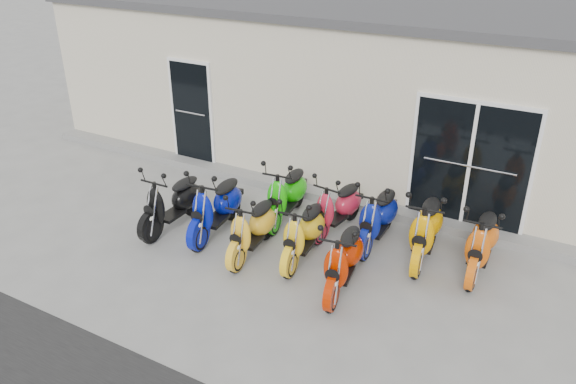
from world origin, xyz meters
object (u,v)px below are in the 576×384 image
at_px(scooter_front_black, 172,195).
at_px(scooter_back_yellow, 427,221).
at_px(scooter_front_blue, 216,199).
at_px(scooter_back_green, 286,188).
at_px(scooter_back_red, 338,201).
at_px(scooter_front_orange_a, 252,222).
at_px(scooter_front_red, 344,252).
at_px(scooter_back_blue, 378,210).
at_px(scooter_front_orange_b, 304,226).
at_px(scooter_back_extra, 483,235).

xyz_separation_m(scooter_front_black, scooter_back_yellow, (4.10, 1.18, 0.03)).
height_order(scooter_front_blue, scooter_back_green, scooter_front_blue).
bearing_deg(scooter_back_red, scooter_front_orange_a, -115.45).
xyz_separation_m(scooter_front_red, scooter_back_green, (-1.73, 1.42, 0.02)).
relative_size(scooter_back_green, scooter_back_yellow, 0.97).
height_order(scooter_back_red, scooter_back_blue, scooter_back_blue).
relative_size(scooter_front_red, scooter_back_blue, 0.98).
bearing_deg(scooter_front_orange_b, scooter_front_orange_a, -167.09).
xyz_separation_m(scooter_front_black, scooter_back_green, (1.58, 1.21, 0.01)).
relative_size(scooter_front_blue, scooter_front_orange_a, 1.10).
height_order(scooter_back_green, scooter_back_yellow, scooter_back_yellow).
xyz_separation_m(scooter_front_orange_a, scooter_back_extra, (3.28, 1.28, 0.03)).
distance_m(scooter_front_orange_a, scooter_back_blue, 2.07).
bearing_deg(scooter_front_black, scooter_front_orange_b, 4.49).
bearing_deg(scooter_back_extra, scooter_front_orange_a, -160.47).
height_order(scooter_front_black, scooter_back_blue, scooter_front_black).
xyz_separation_m(scooter_front_blue, scooter_back_blue, (2.51, 1.03, -0.03)).
bearing_deg(scooter_front_red, scooter_front_black, 167.67).
height_order(scooter_front_red, scooter_back_red, scooter_front_red).
bearing_deg(scooter_front_orange_b, scooter_front_red, -31.69).
xyz_separation_m(scooter_front_orange_a, scooter_back_blue, (1.62, 1.28, 0.03)).
height_order(scooter_front_red, scooter_back_green, scooter_back_green).
xyz_separation_m(scooter_back_green, scooter_back_blue, (1.71, 0.02, -0.01)).
distance_m(scooter_front_blue, scooter_front_orange_a, 0.92).
xyz_separation_m(scooter_front_blue, scooter_front_orange_a, (0.88, -0.26, -0.06)).
relative_size(scooter_front_black, scooter_back_yellow, 0.96).
relative_size(scooter_front_black, scooter_back_blue, 1.01).
xyz_separation_m(scooter_front_orange_b, scooter_back_red, (0.09, 1.07, -0.01)).
distance_m(scooter_front_black, scooter_front_orange_b, 2.46).
distance_m(scooter_front_blue, scooter_back_blue, 2.71).
distance_m(scooter_front_black, scooter_front_blue, 0.81).
relative_size(scooter_front_red, scooter_back_green, 0.97).
bearing_deg(scooter_front_blue, scooter_front_red, -15.52).
relative_size(scooter_back_blue, scooter_back_extra, 1.00).
bearing_deg(scooter_front_orange_b, scooter_front_blue, 174.45).
xyz_separation_m(scooter_front_black, scooter_front_orange_b, (2.45, 0.21, -0.03)).
distance_m(scooter_front_black, scooter_front_red, 3.32).
relative_size(scooter_front_black, scooter_back_green, 0.99).
relative_size(scooter_front_blue, scooter_back_yellow, 1.00).
distance_m(scooter_back_red, scooter_back_blue, 0.75).
relative_size(scooter_front_blue, scooter_back_blue, 1.05).
bearing_deg(scooter_front_orange_a, scooter_back_extra, 15.75).
bearing_deg(scooter_back_yellow, scooter_front_orange_a, -159.92).
bearing_deg(scooter_back_yellow, scooter_front_orange_b, -156.44).
xyz_separation_m(scooter_front_red, scooter_back_yellow, (0.79, 1.39, 0.04)).
height_order(scooter_back_blue, scooter_back_extra, same).
xyz_separation_m(scooter_back_blue, scooter_back_yellow, (0.81, -0.05, 0.03)).
bearing_deg(scooter_back_yellow, scooter_back_green, 172.47).
relative_size(scooter_back_red, scooter_back_blue, 0.94).
height_order(scooter_front_orange_b, scooter_back_extra, scooter_back_extra).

